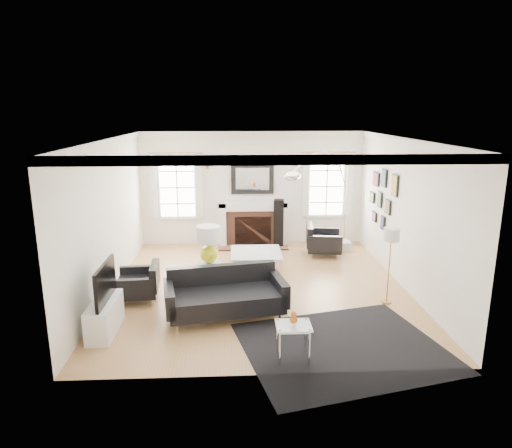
{
  "coord_description": "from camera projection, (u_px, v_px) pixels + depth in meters",
  "views": [
    {
      "loc": [
        -0.47,
        -8.18,
        3.3
      ],
      "look_at": [
        -0.05,
        0.3,
        1.17
      ],
      "focal_mm": 32.0,
      "sensor_mm": 36.0,
      "label": 1
    }
  ],
  "objects": [
    {
      "name": "area_rug",
      "position": [
        343.0,
        347.0,
        6.5
      ],
      "size": [
        3.21,
        2.87,
        0.01
      ],
      "primitive_type": "cube",
      "rotation": [
        0.0,
        0.0,
        0.23
      ],
      "color": "black",
      "rests_on": "floor"
    },
    {
      "name": "ceiling",
      "position": [
        259.0,
        139.0,
        8.07
      ],
      "size": [
        5.5,
        6.0,
        0.02
      ],
      "primitive_type": "cube",
      "color": "white",
      "rests_on": "back_wall"
    },
    {
      "name": "sofa",
      "position": [
        225.0,
        295.0,
        7.48
      ],
      "size": [
        2.07,
        1.22,
        0.63
      ],
      "color": "black",
      "rests_on": "floor"
    },
    {
      "name": "window_right",
      "position": [
        327.0,
        186.0,
        11.34
      ],
      "size": [
        1.24,
        0.15,
        1.62
      ],
      "color": "white",
      "rests_on": "back_wall"
    },
    {
      "name": "side_table_left",
      "position": [
        209.0,
        268.0,
        8.69
      ],
      "size": [
        0.43,
        0.43,
        0.48
      ],
      "color": "silver",
      "rests_on": "floor"
    },
    {
      "name": "right_wall",
      "position": [
        406.0,
        214.0,
        8.54
      ],
      "size": [
        0.04,
        6.0,
        2.8
      ],
      "primitive_type": "cube",
      "color": "white",
      "rests_on": "floor"
    },
    {
      "name": "fireplace",
      "position": [
        253.0,
        224.0,
        11.32
      ],
      "size": [
        1.7,
        0.69,
        1.11
      ],
      "color": "white",
      "rests_on": "floor"
    },
    {
      "name": "gourd_lamp",
      "position": [
        209.0,
        242.0,
        8.57
      ],
      "size": [
        0.45,
        0.45,
        0.72
      ],
      "color": "yellow",
      "rests_on": "side_table_left"
    },
    {
      "name": "stick_floor_lamp",
      "position": [
        391.0,
        239.0,
        7.74
      ],
      "size": [
        0.27,
        0.27,
        1.36
      ],
      "color": "#B07B3D",
      "rests_on": "floor"
    },
    {
      "name": "floor",
      "position": [
        259.0,
        287.0,
        8.75
      ],
      "size": [
        6.0,
        6.0,
        0.0
      ],
      "primitive_type": "plane",
      "color": "#AA7F47",
      "rests_on": "ground"
    },
    {
      "name": "tv_unit",
      "position": [
        105.0,
        312.0,
        6.9
      ],
      "size": [
        0.35,
        1.0,
        1.09
      ],
      "color": "white",
      "rests_on": "floor"
    },
    {
      "name": "armchair_right",
      "position": [
        321.0,
        241.0,
        10.61
      ],
      "size": [
        0.88,
        0.96,
        0.59
      ],
      "color": "black",
      "rests_on": "floor"
    },
    {
      "name": "gallery_wall",
      "position": [
        382.0,
        195.0,
        9.76
      ],
      "size": [
        0.04,
        1.73,
        1.29
      ],
      "color": "black",
      "rests_on": "right_wall"
    },
    {
      "name": "arc_floor_lamp",
      "position": [
        321.0,
        200.0,
        10.13
      ],
      "size": [
        1.77,
        1.64,
        2.51
      ],
      "color": "silver",
      "rests_on": "floor"
    },
    {
      "name": "coffee_table",
      "position": [
        256.0,
        253.0,
        9.39
      ],
      "size": [
        1.03,
        1.03,
        0.46
      ],
      "color": "silver",
      "rests_on": "floor"
    },
    {
      "name": "window_left",
      "position": [
        177.0,
        187.0,
        11.16
      ],
      "size": [
        1.24,
        0.15,
        1.62
      ],
      "color": "white",
      "rests_on": "back_wall"
    },
    {
      "name": "armchair_left",
      "position": [
        140.0,
        283.0,
        8.1
      ],
      "size": [
        0.77,
        0.84,
        0.54
      ],
      "color": "black",
      "rests_on": "floor"
    },
    {
      "name": "left_wall",
      "position": [
        108.0,
        217.0,
        8.28
      ],
      "size": [
        0.04,
        6.0,
        2.8
      ],
      "primitive_type": "cube",
      "color": "white",
      "rests_on": "floor"
    },
    {
      "name": "mantel_mirror",
      "position": [
        252.0,
        179.0,
        11.21
      ],
      "size": [
        1.05,
        0.07,
        0.75
      ],
      "color": "black",
      "rests_on": "back_wall"
    },
    {
      "name": "speaker_tower",
      "position": [
        279.0,
        223.0,
        11.2
      ],
      "size": [
        0.27,
        0.27,
        1.19
      ],
      "primitive_type": "cube",
      "rotation": [
        0.0,
        0.0,
        -0.15
      ],
      "color": "black",
      "rests_on": "floor"
    },
    {
      "name": "front_wall",
      "position": [
        273.0,
        272.0,
        5.5
      ],
      "size": [
        5.5,
        0.04,
        2.8
      ],
      "primitive_type": "cube",
      "color": "white",
      "rests_on": "floor"
    },
    {
      "name": "nesting_table",
      "position": [
        293.0,
        333.0,
        6.1
      ],
      "size": [
        0.47,
        0.4,
        0.52
      ],
      "color": "silver",
      "rests_on": "floor"
    },
    {
      "name": "crown_molding",
      "position": [
        259.0,
        142.0,
        8.08
      ],
      "size": [
        5.5,
        6.0,
        0.12
      ],
      "primitive_type": "cube",
      "color": "white",
      "rests_on": "back_wall"
    },
    {
      "name": "orange_vase",
      "position": [
        294.0,
        318.0,
        6.05
      ],
      "size": [
        0.11,
        0.11,
        0.17
      ],
      "color": "#B15116",
      "rests_on": "nesting_table"
    },
    {
      "name": "back_wall",
      "position": [
        252.0,
        189.0,
        11.32
      ],
      "size": [
        5.5,
        0.04,
        2.8
      ],
      "primitive_type": "cube",
      "color": "white",
      "rests_on": "floor"
    }
  ]
}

